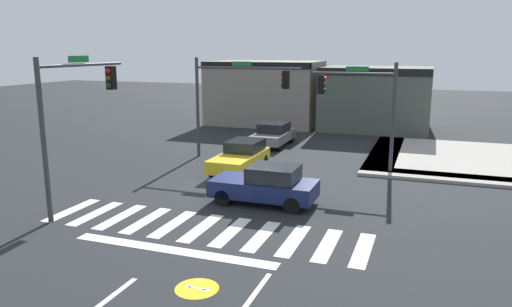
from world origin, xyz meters
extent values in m
plane|color=#232628|center=(0.00, 0.00, 0.00)|extent=(120.00, 120.00, 0.00)
cube|color=silver|center=(-5.48, -4.50, 0.00)|extent=(0.49, 2.77, 0.01)
cube|color=silver|center=(-4.38, -4.50, 0.00)|extent=(0.49, 2.77, 0.01)
cube|color=silver|center=(-3.29, -4.50, 0.00)|extent=(0.49, 2.77, 0.01)
cube|color=silver|center=(-2.19, -4.50, 0.00)|extent=(0.49, 2.77, 0.01)
cube|color=silver|center=(-1.10, -4.50, 0.00)|extent=(0.49, 2.77, 0.01)
cube|color=silver|center=(0.00, -4.50, 0.00)|extent=(0.49, 2.77, 0.01)
cube|color=silver|center=(1.10, -4.50, 0.00)|extent=(0.49, 2.77, 0.01)
cube|color=silver|center=(2.19, -4.50, 0.00)|extent=(0.49, 2.77, 0.01)
cube|color=silver|center=(3.29, -4.50, 0.00)|extent=(0.49, 2.77, 0.01)
cube|color=silver|center=(4.38, -4.50, 0.00)|extent=(0.49, 2.77, 0.01)
cube|color=silver|center=(5.48, -4.50, 0.00)|extent=(0.49, 2.77, 0.01)
cube|color=white|center=(0.00, -6.50, 0.00)|extent=(6.80, 0.50, 0.01)
cube|color=white|center=(0.00, -9.50, 0.00)|extent=(0.16, 2.00, 0.01)
cylinder|color=yellow|center=(1.81, -8.42, 0.00)|extent=(1.14, 1.14, 0.01)
cylinder|color=white|center=(1.55, -8.42, 0.01)|extent=(0.18, 0.18, 0.00)
cylinder|color=white|center=(2.06, -8.42, 0.01)|extent=(0.18, 0.18, 0.00)
cube|color=white|center=(1.81, -8.42, 0.01)|extent=(0.51, 0.05, 0.00)
cube|color=#9E998E|center=(9.00, 5.20, 0.07)|extent=(10.00, 1.60, 0.15)
cube|color=#9E998E|center=(4.80, 10.00, 0.07)|extent=(1.60, 10.00, 0.15)
cube|color=#9E998E|center=(9.00, 10.00, 0.07)|extent=(10.00, 10.00, 0.15)
cube|color=gray|center=(-5.64, 18.87, 2.54)|extent=(8.72, 5.73, 5.07)
cube|color=black|center=(-5.64, 16.20, 4.82)|extent=(8.72, 0.50, 0.50)
cube|color=#4C564C|center=(3.18, 19.13, 2.35)|extent=(7.90, 6.27, 4.70)
cube|color=black|center=(3.18, 16.20, 4.45)|extent=(7.90, 0.50, 0.50)
cylinder|color=#383A3D|center=(-5.31, -5.77, 2.88)|extent=(0.18, 0.18, 5.76)
cylinder|color=#383A3D|center=(-5.31, -3.45, 5.44)|extent=(0.12, 4.64, 0.12)
cube|color=black|center=(-5.31, -1.80, 4.86)|extent=(0.32, 0.32, 0.95)
sphere|color=red|center=(-5.31, -1.97, 5.16)|extent=(0.22, 0.22, 0.22)
sphere|color=#4C330C|center=(-5.31, -1.97, 4.86)|extent=(0.22, 0.22, 0.22)
sphere|color=#0C3814|center=(-5.31, -1.97, 4.57)|extent=(0.22, 0.22, 0.22)
cube|color=#197233|center=(-5.31, -3.68, 5.66)|extent=(0.03, 1.10, 0.24)
cylinder|color=#383A3D|center=(5.46, 5.33, 2.71)|extent=(0.18, 0.18, 5.42)
cylinder|color=#383A3D|center=(3.45, 5.33, 4.86)|extent=(4.02, 0.12, 0.12)
cube|color=black|center=(1.89, 5.33, 4.29)|extent=(0.32, 0.32, 0.95)
sphere|color=red|center=(2.06, 5.33, 4.58)|extent=(0.22, 0.22, 0.22)
sphere|color=#4C330C|center=(2.06, 5.33, 4.29)|extent=(0.22, 0.22, 0.22)
sphere|color=#0C3814|center=(2.06, 5.33, 3.99)|extent=(0.22, 0.22, 0.22)
cube|color=#197233|center=(3.65, 5.33, 5.08)|extent=(1.10, 0.03, 0.24)
cylinder|color=#383A3D|center=(-5.23, 5.78, 2.79)|extent=(0.18, 0.18, 5.58)
cylinder|color=#383A3D|center=(-2.25, 5.78, 5.03)|extent=(5.95, 0.12, 0.12)
cube|color=black|center=(-0.07, 5.78, 4.46)|extent=(0.32, 0.32, 0.95)
sphere|color=red|center=(-0.24, 5.78, 4.75)|extent=(0.22, 0.22, 0.22)
sphere|color=#4C330C|center=(-0.24, 5.78, 4.46)|extent=(0.22, 0.22, 0.22)
sphere|color=#0C3814|center=(-0.24, 5.78, 4.16)|extent=(0.22, 0.22, 0.22)
cube|color=#197233|center=(-2.55, 5.78, 5.25)|extent=(1.10, 0.03, 0.24)
cube|color=#141E4C|center=(1.12, -1.17, 0.62)|extent=(4.15, 1.86, 0.66)
cube|color=black|center=(1.53, -1.17, 1.25)|extent=(1.88, 1.64, 0.60)
cylinder|color=black|center=(-0.29, -1.99, 0.32)|extent=(0.63, 0.22, 0.63)
cylinder|color=black|center=(-0.29, -0.35, 0.32)|extent=(0.63, 0.22, 0.63)
cylinder|color=black|center=(2.53, -1.99, 0.32)|extent=(0.63, 0.22, 0.63)
cylinder|color=black|center=(2.53, -0.35, 0.32)|extent=(0.63, 0.22, 0.63)
cube|color=gold|center=(-1.68, 3.21, 0.59)|extent=(1.81, 4.32, 0.63)
cube|color=black|center=(-1.68, 4.03, 1.18)|extent=(1.60, 2.03, 0.55)
cylinder|color=black|center=(-0.89, 1.74, 0.31)|extent=(0.22, 0.62, 0.62)
cylinder|color=black|center=(-2.48, 1.74, 0.31)|extent=(0.22, 0.62, 0.62)
cylinder|color=black|center=(-0.89, 4.68, 0.31)|extent=(0.22, 0.62, 0.62)
cylinder|color=black|center=(-2.48, 4.68, 0.31)|extent=(0.22, 0.62, 0.62)
cube|color=slate|center=(-2.13, 10.13, 0.59)|extent=(1.86, 4.10, 0.57)
cube|color=black|center=(-2.13, 10.24, 1.17)|extent=(1.64, 2.00, 0.58)
cylinder|color=black|center=(-1.31, 8.74, 0.34)|extent=(0.22, 0.69, 0.69)
cylinder|color=black|center=(-2.96, 8.74, 0.34)|extent=(0.22, 0.69, 0.69)
cylinder|color=black|center=(-1.31, 11.53, 0.34)|extent=(0.22, 0.69, 0.69)
cylinder|color=black|center=(-2.96, 11.53, 0.34)|extent=(0.22, 0.69, 0.69)
camera|label=1|loc=(7.12, -18.61, 6.01)|focal=33.93mm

